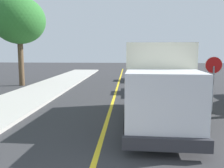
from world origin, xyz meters
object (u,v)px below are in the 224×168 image
object	(u,v)px
parked_car_mid	(142,72)
stop_sign	(213,73)
box_truck	(157,79)
street_tree_down_block	(19,21)
parked_car_near	(152,81)

from	to	relation	value
parked_car_mid	stop_sign	world-z (taller)	stop_sign
box_truck	parked_car_mid	size ratio (longest dim) A/B	1.65
box_truck	street_tree_down_block	xyz separation A→B (m)	(-10.25, 10.18, 3.64)
parked_car_near	parked_car_mid	xyz separation A→B (m)	(-0.28, 7.37, 0.00)
parked_car_near	box_truck	bearing A→B (deg)	-93.87
box_truck	parked_car_mid	bearing A→B (deg)	89.16
box_truck	parked_car_near	distance (m)	7.37
stop_sign	street_tree_down_block	bearing A→B (deg)	147.06
box_truck	street_tree_down_block	size ratio (longest dim) A/B	0.98
parked_car_near	parked_car_mid	distance (m)	7.38
parked_car_near	stop_sign	world-z (taller)	stop_sign
box_truck	parked_car_near	xyz separation A→B (m)	(0.49, 7.29, -0.97)
parked_car_mid	street_tree_down_block	bearing A→B (deg)	-156.84
parked_car_mid	street_tree_down_block	size ratio (longest dim) A/B	0.60
parked_car_mid	street_tree_down_block	xyz separation A→B (m)	(-10.46, -4.48, 4.62)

